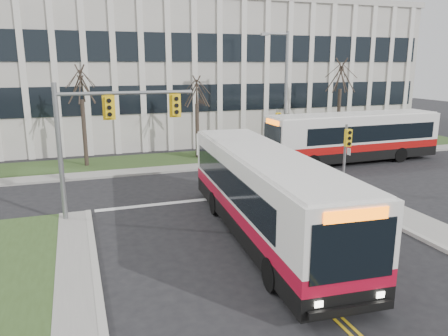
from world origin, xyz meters
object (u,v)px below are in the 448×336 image
bus_main (265,197)px  bus_cross (353,138)px  streetlight (284,88)px  directory_sign (207,144)px

bus_main → bus_cross: bearing=46.6°
streetlight → bus_cross: streetlight is taller
streetlight → bus_cross: (4.24, -2.78, -3.47)m
directory_sign → bus_main: size_ratio=0.15×
bus_cross → directory_sign: bearing=-113.9°
streetlight → bus_cross: bearing=-33.2°
directory_sign → streetlight: bearing=-13.2°
directory_sign → bus_main: bearing=-97.7°
bus_main → bus_cross: (11.80, 10.89, -0.02)m
streetlight → bus_cross: size_ratio=0.71×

